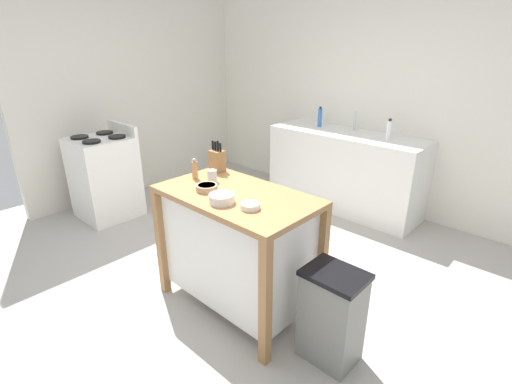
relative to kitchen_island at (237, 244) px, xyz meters
The scene contains 16 objects.
ground_plane 0.52m from the kitchen_island, behind, with size 6.26×6.26×0.00m, color #ADA8A0.
wall_back 2.61m from the kitchen_island, 92.97° to the left, with size 5.26×0.10×2.60m, color silver.
wall_left 3.02m from the kitchen_island, 161.25° to the left, with size 0.10×3.09×2.60m, color silver.
kitchen_island is the anchor object (origin of this frame).
knife_block 0.70m from the kitchen_island, 153.08° to the left, with size 0.11×0.09×0.25m.
bowl_ceramic_small 0.47m from the kitchen_island, 150.99° to the right, with size 0.15×0.15×0.04m.
bowl_stoneware_deep 0.50m from the kitchen_island, 25.67° to the right, with size 0.12×0.12×0.04m.
bowl_ceramic_wide 0.47m from the kitchen_island, 74.98° to the right, with size 0.16×0.16×0.06m.
drinking_cup 0.53m from the kitchen_island, behind, with size 0.07×0.07×0.09m.
pepper_grinder 0.65m from the kitchen_island, behind, with size 0.04×0.04×0.16m.
trash_bin 0.83m from the kitchen_island, ahead, with size 0.36×0.28×0.63m.
sink_counter 2.17m from the kitchen_island, 99.95° to the left, with size 1.80×0.60×0.91m.
sink_faucet 2.36m from the kitchen_island, 99.35° to the left, with size 0.02×0.02×0.22m.
bottle_dish_soap 2.19m from the kitchen_island, 87.26° to the left, with size 0.05×0.05×0.22m.
bottle_spray_cleaner 2.38m from the kitchen_island, 109.93° to the left, with size 0.05×0.05×0.24m.
stove 2.21m from the kitchen_island, behind, with size 0.60×0.60×1.03m.
Camera 1 is at (1.84, -1.64, 1.88)m, focal length 26.30 mm.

